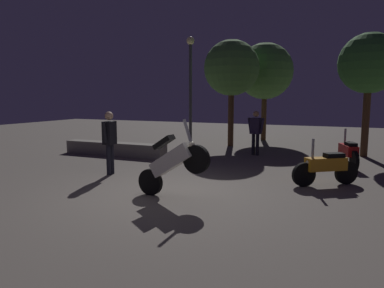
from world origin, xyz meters
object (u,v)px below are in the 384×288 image
motorcycle_orange_parked_right (326,167)px  streetlamp_near (190,75)px  motorcycle_red_parked_left (348,152)px  person_rider_beside (110,137)px  motorcycle_white_foreground (172,163)px  person_bystander_far (256,129)px

motorcycle_orange_parked_right → streetlamp_near: bearing=-81.2°
motorcycle_red_parked_left → person_rider_beside: 6.87m
person_rider_beside → motorcycle_orange_parked_right: bearing=-174.8°
motorcycle_white_foreground → person_rider_beside: person_rider_beside is taller
person_rider_beside → person_bystander_far: 5.43m
motorcycle_orange_parked_right → person_bystander_far: bearing=-90.7°
person_rider_beside → streetlamp_near: streetlamp_near is taller
motorcycle_white_foreground → motorcycle_red_parked_left: motorcycle_white_foreground is taller
person_rider_beside → motorcycle_red_parked_left: bearing=-153.8°
motorcycle_white_foreground → person_bystander_far: motorcycle_white_foreground is taller
motorcycle_white_foreground → person_rider_beside: 2.91m
motorcycle_red_parked_left → person_rider_beside: bearing=104.6°
streetlamp_near → motorcycle_orange_parked_right: bearing=-45.9°
person_rider_beside → person_bystander_far: size_ratio=1.07×
motorcycle_white_foreground → motorcycle_red_parked_left: size_ratio=1.03×
motorcycle_red_parked_left → motorcycle_orange_parked_right: (-0.50, -2.59, 0.00)m
motorcycle_red_parked_left → person_bystander_far: bearing=53.7°
person_bystander_far → streetlamp_near: streetlamp_near is taller
person_rider_beside → streetlamp_near: bearing=-88.5°
motorcycle_white_foreground → person_bystander_far: 6.04m
person_bystander_far → streetlamp_near: (-3.72, 2.80, 2.12)m
person_bystander_far → streetlamp_near: bearing=-112.9°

